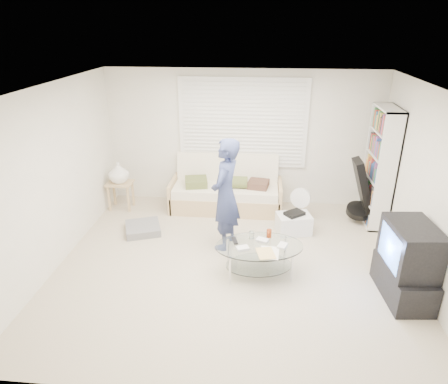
# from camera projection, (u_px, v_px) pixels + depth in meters

# --- Properties ---
(ground) EXTENTS (5.00, 5.00, 0.00)m
(ground) POSITION_uv_depth(u_px,v_px,m) (233.00, 264.00, 5.79)
(ground) COLOR tan
(ground) RESTS_ON ground
(room_shell) EXTENTS (5.02, 4.52, 2.51)m
(room_shell) POSITION_uv_depth(u_px,v_px,m) (237.00, 146.00, 5.58)
(room_shell) COLOR silver
(room_shell) RESTS_ON ground
(window_blinds) EXTENTS (2.32, 0.08, 1.62)m
(window_blinds) POSITION_uv_depth(u_px,v_px,m) (243.00, 123.00, 7.19)
(window_blinds) COLOR silver
(window_blinds) RESTS_ON ground
(futon_sofa) EXTENTS (2.03, 0.82, 0.99)m
(futon_sofa) POSITION_uv_depth(u_px,v_px,m) (226.00, 192.00, 7.40)
(futon_sofa) COLOR tan
(futon_sofa) RESTS_ON ground
(grey_floor_pillow) EXTENTS (0.70, 0.70, 0.12)m
(grey_floor_pillow) POSITION_uv_depth(u_px,v_px,m) (143.00, 228.00, 6.66)
(grey_floor_pillow) COLOR slate
(grey_floor_pillow) RESTS_ON ground
(side_table) EXTENTS (0.46, 0.37, 0.90)m
(side_table) POSITION_uv_depth(u_px,v_px,m) (119.00, 175.00, 7.27)
(side_table) COLOR tan
(side_table) RESTS_ON ground
(bookshelf) EXTENTS (0.32, 0.85, 2.01)m
(bookshelf) POSITION_uv_depth(u_px,v_px,m) (379.00, 167.00, 6.64)
(bookshelf) COLOR white
(bookshelf) RESTS_ON ground
(guitar_case) EXTENTS (0.48, 0.42, 1.11)m
(guitar_case) POSITION_uv_depth(u_px,v_px,m) (363.00, 196.00, 6.81)
(guitar_case) COLOR black
(guitar_case) RESTS_ON ground
(floor_fan) EXTENTS (0.37, 0.24, 0.60)m
(floor_fan) POSITION_uv_depth(u_px,v_px,m) (300.00, 201.00, 6.98)
(floor_fan) COLOR white
(floor_fan) RESTS_ON ground
(storage_bin) EXTENTS (0.61, 0.49, 0.38)m
(storage_bin) POSITION_uv_depth(u_px,v_px,m) (294.00, 223.00, 6.59)
(storage_bin) COLOR white
(storage_bin) RESTS_ON ground
(tv_unit) EXTENTS (0.58, 0.97, 1.01)m
(tv_unit) POSITION_uv_depth(u_px,v_px,m) (407.00, 263.00, 4.94)
(tv_unit) COLOR black
(tv_unit) RESTS_ON ground
(coffee_table) EXTENTS (1.29, 0.92, 0.56)m
(coffee_table) POSITION_uv_depth(u_px,v_px,m) (259.00, 251.00, 5.45)
(coffee_table) COLOR silver
(coffee_table) RESTS_ON ground
(standing_person) EXTENTS (0.57, 0.72, 1.74)m
(standing_person) POSITION_uv_depth(u_px,v_px,m) (225.00, 195.00, 5.93)
(standing_person) COLOR navy
(standing_person) RESTS_ON ground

